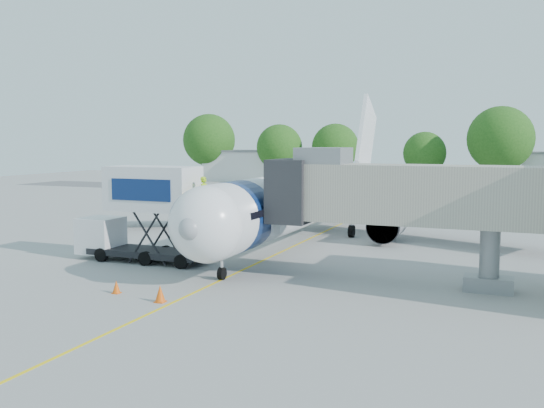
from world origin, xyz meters
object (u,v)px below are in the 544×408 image
at_px(aircraft, 309,198).
at_px(ground_tug, 98,304).
at_px(catering_hiloader, 144,214).
at_px(jet_bridge, 393,195).

bearing_deg(aircraft, ground_tug, -93.41).
xyz_separation_m(catering_hiloader, ground_tug, (4.97, -10.53, -2.10)).
relative_size(aircraft, catering_hiloader, 4.44).
bearing_deg(catering_hiloader, jet_bridge, 0.01).
distance_m(catering_hiloader, ground_tug, 11.84).
bearing_deg(catering_hiloader, ground_tug, -64.74).
bearing_deg(aircraft, jet_bridge, -54.30).
height_order(aircraft, ground_tug, aircraft).
relative_size(catering_hiloader, ground_tug, 2.50).
distance_m(jet_bridge, catering_hiloader, 14.34).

